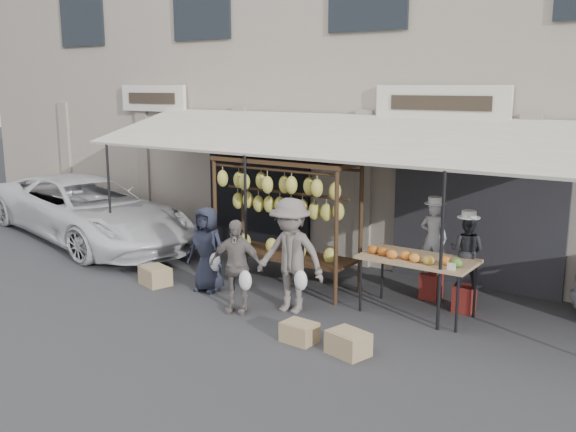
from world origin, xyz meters
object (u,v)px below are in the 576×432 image
(customer_mid, at_px, (236,266))
(van, at_px, (85,194))
(banana_rack, at_px, (284,198))
(vendor_left, at_px, (433,238))
(customer_left, at_px, (207,249))
(vendor_right, at_px, (467,251))
(produce_table, at_px, (416,260))
(crate_far, at_px, (155,276))
(customer_right, at_px, (291,256))
(crate_near_a, at_px, (299,332))
(crate_near_b, at_px, (348,343))

(customer_mid, distance_m, van, 6.25)
(banana_rack, xyz_separation_m, vendor_left, (2.38, 0.83, -0.54))
(customer_left, relative_size, customer_mid, 1.00)
(vendor_right, bearing_deg, produce_table, 46.62)
(vendor_left, xyz_separation_m, customer_mid, (-2.24, -2.30, -0.30))
(vendor_right, distance_m, crate_far, 5.30)
(customer_right, height_order, crate_near_a, customer_right)
(customer_right, relative_size, crate_near_b, 3.47)
(crate_near_a, relative_size, van, 0.09)
(produce_table, bearing_deg, crate_near_b, -93.41)
(produce_table, xyz_separation_m, vendor_left, (-0.10, 0.89, 0.15))
(produce_table, relative_size, customer_right, 0.95)
(customer_right, bearing_deg, van, 163.89)
(banana_rack, distance_m, crate_far, 2.66)
(customer_right, xyz_separation_m, crate_near_a, (0.79, -0.93, -0.75))
(banana_rack, distance_m, customer_left, 1.56)
(banana_rack, xyz_separation_m, customer_right, (0.82, -0.98, -0.68))
(vendor_right, xyz_separation_m, customer_mid, (-2.90, -2.00, -0.24))
(crate_near_a, bearing_deg, customer_mid, 163.13)
(produce_table, bearing_deg, van, 176.97)
(produce_table, bearing_deg, customer_mid, -148.95)
(customer_left, bearing_deg, vendor_left, 23.05)
(customer_right, bearing_deg, produce_table, 24.63)
(customer_mid, bearing_deg, crate_near_a, -36.50)
(customer_mid, xyz_separation_m, van, (-5.96, 1.85, 0.30))
(banana_rack, xyz_separation_m, van, (-5.82, 0.38, -0.54))
(produce_table, xyz_separation_m, crate_near_b, (-0.11, -1.84, -0.72))
(customer_right, xyz_separation_m, crate_near_b, (1.55, -0.92, -0.74))
(vendor_left, distance_m, customer_mid, 3.22)
(produce_table, height_order, vendor_left, vendor_left)
(customer_mid, relative_size, customer_right, 0.82)
(produce_table, distance_m, van, 8.31)
(customer_left, height_order, customer_mid, same)
(banana_rack, bearing_deg, customer_left, -134.34)
(crate_near_b, bearing_deg, banana_rack, 141.32)
(customer_mid, height_order, van, van)
(vendor_left, bearing_deg, banana_rack, 11.79)
(vendor_right, relative_size, customer_mid, 0.76)
(produce_table, relative_size, customer_mid, 1.17)
(customer_left, xyz_separation_m, crate_near_b, (3.29, -0.95, -0.57))
(produce_table, height_order, vendor_right, vendor_right)
(vendor_left, relative_size, van, 0.24)
(customer_left, bearing_deg, crate_near_b, -21.46)
(customer_right, bearing_deg, crate_near_b, -35.23)
(banana_rack, xyz_separation_m, crate_near_b, (2.37, -1.90, -1.42))
(banana_rack, relative_size, customer_mid, 1.79)
(crate_near_a, distance_m, van, 7.83)
(customer_left, height_order, crate_near_a, customer_left)
(banana_rack, height_order, vendor_right, banana_rack)
(banana_rack, height_order, customer_left, banana_rack)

